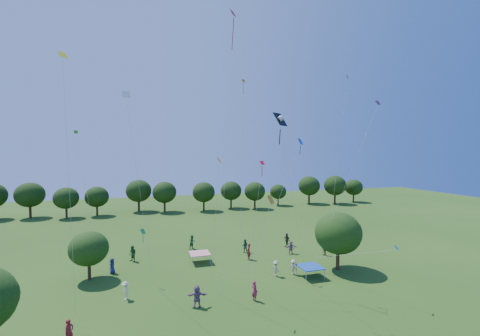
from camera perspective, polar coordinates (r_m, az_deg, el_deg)
name	(u,v)px	position (r m, az deg, el deg)	size (l,w,h in m)	color
near_tree_north	(89,249)	(35.12, -25.29, -12.82)	(3.68, 3.68, 4.71)	#422B19
near_tree_east	(338,233)	(35.79, 17.04, -10.99)	(4.86, 4.86, 6.08)	#422B19
treeline	(174,192)	(68.52, -11.62, -4.17)	(88.01, 8.77, 6.77)	#422B19
tent_red_stripe	(200,253)	(37.38, -7.17, -14.83)	(2.20, 2.20, 1.10)	red
tent_blue	(310,267)	(33.84, 12.38, -16.79)	(2.20, 2.20, 1.10)	#1843A1
crowd_person_1	(249,252)	(38.10, 1.55, -14.62)	(0.70, 0.45, 1.87)	maroon
crowd_person_2	(192,242)	(42.37, -8.46, -12.90)	(0.89, 0.48, 1.80)	#2A632D
crowd_person_3	(276,269)	(33.60, 6.41, -17.34)	(1.02, 0.46, 1.56)	#B2AE8E
crowd_person_4	(287,240)	(43.30, 8.30, -12.54)	(1.07, 0.48, 1.82)	#382F2D
crowd_person_5	(291,247)	(40.64, 9.04, -13.74)	(1.48, 0.53, 1.59)	#995983
crowd_person_6	(330,244)	(42.83, 15.69, -12.84)	(0.86, 0.46, 1.74)	navy
crowd_person_7	(255,291)	(28.54, 2.60, -20.98)	(0.63, 0.40, 1.68)	#991B45
crowd_person_8	(245,246)	(40.64, 0.86, -13.67)	(0.81, 0.44, 1.64)	#245434
crowd_person_9	(293,267)	(34.28, 9.47, -16.99)	(0.99, 0.44, 1.51)	#B2A38F
crowd_person_10	(325,249)	(40.85, 14.84, -13.74)	(0.91, 0.41, 1.55)	#483F3A
crowd_person_11	(197,296)	(27.74, -7.64, -21.67)	(1.62, 0.58, 1.73)	#7D4C82
crowd_person_12	(112,266)	(36.51, -21.76, -15.86)	(0.78, 0.42, 1.57)	navy
crowd_person_13	(69,332)	(25.55, -28.11, -24.32)	(0.62, 0.40, 1.66)	maroon
crowd_person_14	(133,254)	(39.35, -18.56, -14.24)	(0.90, 0.48, 1.82)	#235228
crowd_person_15	(125,291)	(30.30, -19.72, -19.84)	(1.00, 0.45, 1.52)	beige
pirate_kite	(281,123)	(25.52, 7.29, 8.01)	(4.61, 3.51, 14.15)	black
red_high_kite	(231,58)	(32.11, -1.62, 19.03)	(3.39, 6.77, 24.98)	red
small_kite_0	(341,135)	(37.07, 17.48, 5.68)	(1.36, 1.79, 19.35)	#BB330B
small_kite_1	(217,192)	(25.97, -4.10, -4.19)	(0.46, 3.09, 10.62)	orange
small_kite_2	(268,210)	(24.59, 4.95, -7.49)	(0.72, 5.35, 7.86)	orange
small_kite_3	(144,236)	(31.92, -16.74, -11.44)	(1.23, 1.67, 3.87)	#198935
small_kite_4	(292,165)	(28.96, 9.19, 0.58)	(4.85, 1.43, 12.28)	blue
small_kite_5	(361,146)	(32.73, 20.71, 3.75)	(4.05, 4.56, 15.84)	#581685
small_kite_6	(132,135)	(27.51, -18.67, 5.59)	(2.15, 3.19, 15.87)	silver
small_kite_7	(372,251)	(30.65, 22.40, -13.50)	(2.42, 9.12, 3.60)	#0C74BC
small_kite_8	(260,181)	(32.62, 3.59, -2.32)	(1.12, 1.58, 10.18)	red
small_kite_9	(242,131)	(37.92, 0.43, 6.56)	(0.41, 0.85, 19.54)	orange
small_kite_10	(65,109)	(26.97, -28.63, 9.14)	(1.33, 3.17, 18.52)	yellow
small_kite_11	(82,167)	(40.33, -26.25, 0.14)	(3.27, 6.84, 13.63)	#318618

